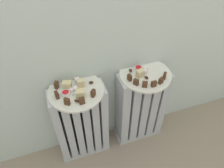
# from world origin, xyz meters

# --- Properties ---
(radiator_left) EXTENTS (0.34, 0.14, 0.60)m
(radiator_left) POSITION_xyz_m (-0.21, 0.28, 0.29)
(radiator_left) COLOR #B2B2B7
(radiator_left) RESTS_ON ground_plane
(radiator_right) EXTENTS (0.34, 0.14, 0.60)m
(radiator_right) POSITION_xyz_m (0.21, 0.28, 0.29)
(radiator_right) COLOR #B2B2B7
(radiator_right) RESTS_ON ground_plane
(plate_left) EXTENTS (0.31, 0.31, 0.01)m
(plate_left) POSITION_xyz_m (-0.21, 0.28, 0.60)
(plate_left) COLOR silver
(plate_left) RESTS_ON radiator_left
(plate_right) EXTENTS (0.31, 0.31, 0.01)m
(plate_right) POSITION_xyz_m (0.21, 0.28, 0.60)
(plate_right) COLOR silver
(plate_right) RESTS_ON radiator_right
(dark_cake_slice_left_0) EXTENTS (0.03, 0.03, 0.04)m
(dark_cake_slice_left_0) POSITION_xyz_m (-0.30, 0.33, 0.63)
(dark_cake_slice_left_0) COLOR #472B19
(dark_cake_slice_left_0) RESTS_ON plate_left
(dark_cake_slice_left_1) EXTENTS (0.02, 0.03, 0.04)m
(dark_cake_slice_left_1) POSITION_xyz_m (-0.31, 0.26, 0.63)
(dark_cake_slice_left_1) COLOR #472B19
(dark_cake_slice_left_1) RESTS_ON plate_left
(dark_cake_slice_left_2) EXTENTS (0.03, 0.03, 0.04)m
(dark_cake_slice_left_2) POSITION_xyz_m (-0.27, 0.19, 0.63)
(dark_cake_slice_left_2) COLOR #472B19
(dark_cake_slice_left_2) RESTS_ON plate_left
(dark_cake_slice_left_3) EXTENTS (0.03, 0.02, 0.04)m
(dark_cake_slice_left_3) POSITION_xyz_m (-0.20, 0.17, 0.63)
(dark_cake_slice_left_3) COLOR #472B19
(dark_cake_slice_left_3) RESTS_ON plate_left
(dark_cake_slice_left_4) EXTENTS (0.03, 0.03, 0.04)m
(dark_cake_slice_left_4) POSITION_xyz_m (-0.13, 0.21, 0.63)
(dark_cake_slice_left_4) COLOR #472B19
(dark_cake_slice_left_4) RESTS_ON plate_left
(marble_cake_slice_left_0) EXTENTS (0.06, 0.05, 0.04)m
(marble_cake_slice_left_0) POSITION_xyz_m (-0.25, 0.31, 0.63)
(marble_cake_slice_left_0) COLOR beige
(marble_cake_slice_left_0) RESTS_ON plate_left
(marble_cake_slice_left_1) EXTENTS (0.04, 0.03, 0.05)m
(marble_cake_slice_left_1) POSITION_xyz_m (-0.17, 0.30, 0.63)
(marble_cake_slice_left_1) COLOR beige
(marble_cake_slice_left_1) RESTS_ON plate_left
(marble_cake_slice_left_2) EXTENTS (0.05, 0.04, 0.04)m
(marble_cake_slice_left_2) POSITION_xyz_m (-0.19, 0.23, 0.63)
(marble_cake_slice_left_2) COLOR beige
(marble_cake_slice_left_2) RESTS_ON plate_left
(turkish_delight_left_0) EXTENTS (0.03, 0.03, 0.02)m
(turkish_delight_left_0) POSITION_xyz_m (-0.21, 0.28, 0.62)
(turkish_delight_left_0) COLOR white
(turkish_delight_left_0) RESTS_ON plate_left
(turkish_delight_left_1) EXTENTS (0.03, 0.03, 0.03)m
(turkish_delight_left_1) POSITION_xyz_m (-0.19, 0.34, 0.62)
(turkish_delight_left_1) COLOR white
(turkish_delight_left_1) RESTS_ON plate_left
(turkish_delight_left_2) EXTENTS (0.03, 0.03, 0.02)m
(turkish_delight_left_2) POSITION_xyz_m (-0.23, 0.28, 0.62)
(turkish_delight_left_2) COLOR white
(turkish_delight_left_2) RESTS_ON plate_left
(medjool_date_left_0) EXTENTS (0.03, 0.02, 0.02)m
(medjool_date_left_0) POSITION_xyz_m (-0.12, 0.30, 0.62)
(medjool_date_left_0) COLOR #3D1E0F
(medjool_date_left_0) RESTS_ON plate_left
(medjool_date_left_1) EXTENTS (0.03, 0.03, 0.02)m
(medjool_date_left_1) POSITION_xyz_m (-0.22, 0.19, 0.62)
(medjool_date_left_1) COLOR #3D1E0F
(medjool_date_left_1) RESTS_ON plate_left
(jam_bowl_left) EXTENTS (0.04, 0.04, 0.02)m
(jam_bowl_left) POSITION_xyz_m (-0.27, 0.26, 0.62)
(jam_bowl_left) COLOR white
(jam_bowl_left) RESTS_ON plate_left
(dark_cake_slice_right_0) EXTENTS (0.02, 0.03, 0.04)m
(dark_cake_slice_right_0) POSITION_xyz_m (0.10, 0.26, 0.63)
(dark_cake_slice_right_0) COLOR #472B19
(dark_cake_slice_right_0) RESTS_ON plate_right
(dark_cake_slice_right_1) EXTENTS (0.03, 0.03, 0.04)m
(dark_cake_slice_right_1) POSITION_xyz_m (0.12, 0.21, 0.63)
(dark_cake_slice_right_1) COLOR #472B19
(dark_cake_slice_right_1) RESTS_ON plate_right
(dark_cake_slice_right_2) EXTENTS (0.03, 0.03, 0.04)m
(dark_cake_slice_right_2) POSITION_xyz_m (0.16, 0.18, 0.63)
(dark_cake_slice_right_2) COLOR #472B19
(dark_cake_slice_right_2) RESTS_ON plate_right
(dark_cake_slice_right_3) EXTENTS (0.03, 0.02, 0.04)m
(dark_cake_slice_right_3) POSITION_xyz_m (0.21, 0.17, 0.63)
(dark_cake_slice_right_3) COLOR #472B19
(dark_cake_slice_right_3) RESTS_ON plate_right
(dark_cake_slice_right_4) EXTENTS (0.03, 0.03, 0.04)m
(dark_cake_slice_right_4) POSITION_xyz_m (0.26, 0.18, 0.63)
(dark_cake_slice_right_4) COLOR #472B19
(dark_cake_slice_right_4) RESTS_ON plate_right
(dark_cake_slice_right_5) EXTENTS (0.03, 0.03, 0.04)m
(dark_cake_slice_right_5) POSITION_xyz_m (0.29, 0.21, 0.63)
(dark_cake_slice_right_5) COLOR #472B19
(dark_cake_slice_right_5) RESTS_ON plate_right
(marble_cake_slice_right_0) EXTENTS (0.05, 0.04, 0.05)m
(marble_cake_slice_right_0) POSITION_xyz_m (0.17, 0.27, 0.63)
(marble_cake_slice_right_0) COLOR beige
(marble_cake_slice_right_0) RESTS_ON plate_right
(turkish_delight_right_0) EXTENTS (0.03, 0.03, 0.02)m
(turkish_delight_right_0) POSITION_xyz_m (0.22, 0.31, 0.62)
(turkish_delight_right_0) COLOR white
(turkish_delight_right_0) RESTS_ON plate_right
(turkish_delight_right_1) EXTENTS (0.03, 0.03, 0.03)m
(turkish_delight_right_1) POSITION_xyz_m (0.20, 0.28, 0.62)
(turkish_delight_right_1) COLOR white
(turkish_delight_right_1) RESTS_ON plate_right
(medjool_date_right_0) EXTENTS (0.03, 0.03, 0.01)m
(medjool_date_right_0) POSITION_xyz_m (0.13, 0.33, 0.62)
(medjool_date_right_0) COLOR #3D1E0F
(medjool_date_right_0) RESTS_ON plate_right
(medjool_date_right_1) EXTENTS (0.03, 0.03, 0.02)m
(medjool_date_right_1) POSITION_xyz_m (0.20, 0.24, 0.62)
(medjool_date_right_1) COLOR #3D1E0F
(medjool_date_right_1) RESTS_ON plate_right
(jam_bowl_right) EXTENTS (0.05, 0.05, 0.02)m
(jam_bowl_right) POSITION_xyz_m (0.18, 0.33, 0.62)
(jam_bowl_right) COLOR white
(jam_bowl_right) RESTS_ON plate_right
(fork) EXTENTS (0.05, 0.09, 0.00)m
(fork) POSITION_xyz_m (-0.21, 0.29, 0.61)
(fork) COLOR #B7B7BC
(fork) RESTS_ON plate_left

